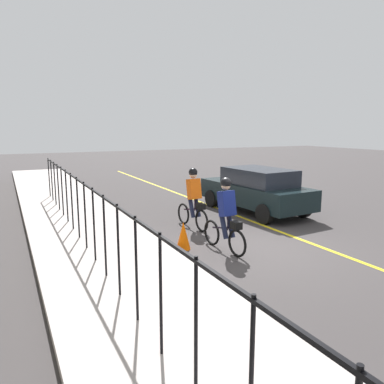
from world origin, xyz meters
TOP-DOWN VIEW (x-y plane):
  - ground_plane at (0.00, 0.00)m, footprint 80.00×80.00m
  - lane_line_centre at (0.00, -1.60)m, footprint 36.00×0.12m
  - sidewalk at (0.00, 3.40)m, footprint 40.00×3.20m
  - iron_fence at (1.00, 3.80)m, footprint 16.15×0.04m
  - cyclist_lead at (2.35, 0.47)m, footprint 1.71×0.39m
  - cyclist_follow at (0.11, 0.74)m, footprint 1.71×0.39m
  - patrol_sedan at (3.31, -2.51)m, footprint 4.51×2.15m
  - traffic_cone_near at (0.74, 1.58)m, footprint 0.36×0.36m

SIDE VIEW (x-z plane):
  - ground_plane at x=0.00m, z-range 0.00..0.00m
  - lane_line_centre at x=0.00m, z-range 0.00..0.01m
  - sidewalk at x=0.00m, z-range 0.00..0.15m
  - traffic_cone_near at x=0.74m, z-range 0.00..0.70m
  - patrol_sedan at x=3.31m, z-range 0.03..1.61m
  - cyclist_lead at x=2.35m, z-range 0.00..1.82m
  - cyclist_follow at x=0.11m, z-range 0.00..1.82m
  - iron_fence at x=1.00m, z-range 0.42..2.02m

